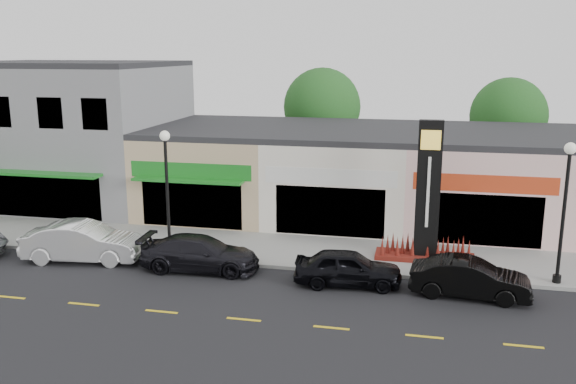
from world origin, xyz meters
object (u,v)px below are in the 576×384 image
(pylon_sign, at_px, (427,211))
(car_dark_sedan, at_px, (200,253))
(lamp_east_near, at_px, (565,199))
(car_white_van, at_px, (83,242))
(car_black_sedan, at_px, (348,268))
(lamp_west_near, at_px, (167,180))
(car_black_conv, at_px, (470,278))

(pylon_sign, bearing_deg, car_dark_sedan, -162.20)
(lamp_east_near, height_order, pylon_sign, pylon_sign)
(car_white_van, bearing_deg, car_black_sedan, -99.57)
(lamp_west_near, distance_m, car_dark_sedan, 3.55)
(car_black_conv, bearing_deg, car_white_van, 92.77)
(lamp_west_near, bearing_deg, car_black_conv, -8.09)
(lamp_east_near, xyz_separation_m, pylon_sign, (-5.00, 1.70, -1.20))
(car_black_sedan, bearing_deg, lamp_west_near, 73.71)
(car_white_van, bearing_deg, car_black_conv, -99.63)
(car_dark_sedan, bearing_deg, car_black_conv, -95.77)
(car_dark_sedan, height_order, car_black_sedan, car_dark_sedan)
(car_black_conv, bearing_deg, lamp_west_near, 86.73)
(lamp_west_near, xyz_separation_m, lamp_east_near, (16.00, 0.00, 0.00))
(car_black_sedan, bearing_deg, car_white_van, 83.07)
(lamp_east_near, height_order, car_white_van, lamp_east_near)
(pylon_sign, bearing_deg, lamp_west_near, -171.23)
(lamp_west_near, xyz_separation_m, car_dark_sedan, (1.87, -1.24, -2.76))
(pylon_sign, relative_size, car_dark_sedan, 1.21)
(lamp_east_near, height_order, car_dark_sedan, lamp_east_near)
(pylon_sign, bearing_deg, lamp_east_near, -18.75)
(lamp_west_near, bearing_deg, car_dark_sedan, -33.50)
(car_white_van, relative_size, car_dark_sedan, 1.04)
(car_black_sedan, relative_size, car_black_conv, 0.96)
(car_dark_sedan, bearing_deg, pylon_sign, -75.01)
(car_dark_sedan, distance_m, car_black_sedan, 6.22)
(car_dark_sedan, distance_m, car_black_conv, 10.76)
(lamp_west_near, relative_size, car_black_sedan, 1.32)
(pylon_sign, height_order, car_black_conv, pylon_sign)
(lamp_east_near, xyz_separation_m, car_black_conv, (-3.39, -1.79, -2.76))
(car_white_van, relative_size, car_black_sedan, 1.24)
(car_white_van, xyz_separation_m, car_black_conv, (16.08, -0.57, -0.13))
(car_black_sedan, distance_m, car_black_conv, 4.54)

